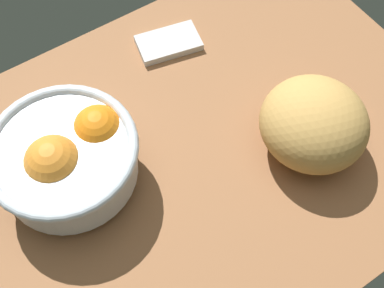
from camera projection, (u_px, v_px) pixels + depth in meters
ground_plane at (210, 143)px, 81.95cm from camera, size 80.32×62.45×3.00cm
fruit_bowl at (67, 157)px, 72.01cm from camera, size 21.95×21.95×11.36cm
bread_loaf at (314, 124)px, 75.08cm from camera, size 20.51×20.79×11.85cm
napkin_folded at (169, 43)px, 89.81cm from camera, size 12.27×8.81×1.43cm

